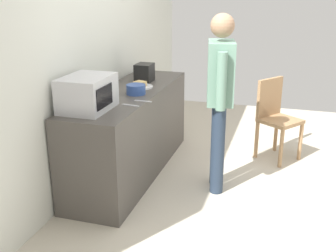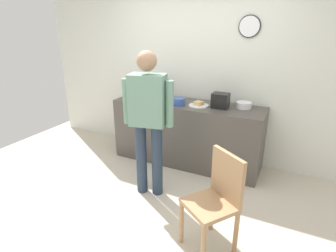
{
  "view_description": "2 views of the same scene",
  "coord_description": "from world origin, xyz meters",
  "px_view_note": "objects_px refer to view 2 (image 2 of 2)",
  "views": [
    {
      "loc": [
        -3.87,
        -0.37,
        1.98
      ],
      "look_at": [
        0.01,
        0.81,
        0.57
      ],
      "focal_mm": 44.21,
      "sensor_mm": 36.0,
      "label": 1
    },
    {
      "loc": [
        1.39,
        -2.29,
        1.98
      ],
      "look_at": [
        -0.09,
        0.77,
        0.71
      ],
      "focal_mm": 29.21,
      "sensor_mm": 36.0,
      "label": 2
    }
  ],
  "objects_px": {
    "microwave": "(147,87)",
    "fork_utensil": "(158,105)",
    "person_standing": "(148,115)",
    "wooden_chair": "(217,198)",
    "spoon_utensil": "(150,103)",
    "salad_bowl": "(178,101)",
    "toaster": "(220,101)",
    "sandwich_plate": "(199,105)",
    "cereal_bowl": "(244,105)"
  },
  "relations": [
    {
      "from": "sandwich_plate",
      "to": "spoon_utensil",
      "type": "height_order",
      "value": "sandwich_plate"
    },
    {
      "from": "cereal_bowl",
      "to": "toaster",
      "type": "xyz_separation_m",
      "value": [
        -0.29,
        -0.13,
        0.06
      ]
    },
    {
      "from": "spoon_utensil",
      "to": "cereal_bowl",
      "type": "bearing_deg",
      "value": 15.17
    },
    {
      "from": "salad_bowl",
      "to": "cereal_bowl",
      "type": "xyz_separation_m",
      "value": [
        0.86,
        0.24,
        -0.01
      ]
    },
    {
      "from": "microwave",
      "to": "salad_bowl",
      "type": "distance_m",
      "value": 0.67
    },
    {
      "from": "cereal_bowl",
      "to": "spoon_utensil",
      "type": "distance_m",
      "value": 1.31
    },
    {
      "from": "spoon_utensil",
      "to": "salad_bowl",
      "type": "bearing_deg",
      "value": 13.97
    },
    {
      "from": "microwave",
      "to": "cereal_bowl",
      "type": "height_order",
      "value": "microwave"
    },
    {
      "from": "microwave",
      "to": "spoon_utensil",
      "type": "distance_m",
      "value": 0.41
    },
    {
      "from": "cereal_bowl",
      "to": "fork_utensil",
      "type": "distance_m",
      "value": 1.17
    },
    {
      "from": "cereal_bowl",
      "to": "person_standing",
      "type": "xyz_separation_m",
      "value": [
        -0.86,
        -1.09,
        0.06
      ]
    },
    {
      "from": "person_standing",
      "to": "salad_bowl",
      "type": "bearing_deg",
      "value": 90.05
    },
    {
      "from": "sandwich_plate",
      "to": "person_standing",
      "type": "bearing_deg",
      "value": -107.04
    },
    {
      "from": "microwave",
      "to": "cereal_bowl",
      "type": "xyz_separation_m",
      "value": [
        1.49,
        0.03,
        -0.11
      ]
    },
    {
      "from": "person_standing",
      "to": "microwave",
      "type": "bearing_deg",
      "value": 120.67
    },
    {
      "from": "fork_utensil",
      "to": "wooden_chair",
      "type": "height_order",
      "value": "wooden_chair"
    },
    {
      "from": "spoon_utensil",
      "to": "wooden_chair",
      "type": "distance_m",
      "value": 1.91
    },
    {
      "from": "person_standing",
      "to": "wooden_chair",
      "type": "xyz_separation_m",
      "value": [
        0.98,
        -0.5,
        -0.49
      ]
    },
    {
      "from": "sandwich_plate",
      "to": "fork_utensil",
      "type": "distance_m",
      "value": 0.57
    },
    {
      "from": "fork_utensil",
      "to": "person_standing",
      "type": "xyz_separation_m",
      "value": [
        0.24,
        -0.69,
        0.09
      ]
    },
    {
      "from": "sandwich_plate",
      "to": "spoon_utensil",
      "type": "bearing_deg",
      "value": -166.52
    },
    {
      "from": "cereal_bowl",
      "to": "microwave",
      "type": "bearing_deg",
      "value": -178.77
    },
    {
      "from": "microwave",
      "to": "spoon_utensil",
      "type": "height_order",
      "value": "microwave"
    },
    {
      "from": "person_standing",
      "to": "wooden_chair",
      "type": "bearing_deg",
      "value": -27.1
    },
    {
      "from": "microwave",
      "to": "spoon_utensil",
      "type": "xyz_separation_m",
      "value": [
        0.22,
        -0.31,
        -0.15
      ]
    },
    {
      "from": "cereal_bowl",
      "to": "spoon_utensil",
      "type": "xyz_separation_m",
      "value": [
        -1.26,
        -0.34,
        -0.04
      ]
    },
    {
      "from": "fork_utensil",
      "to": "spoon_utensil",
      "type": "xyz_separation_m",
      "value": [
        -0.17,
        0.06,
        0.0
      ]
    },
    {
      "from": "wooden_chair",
      "to": "microwave",
      "type": "bearing_deg",
      "value": 135.84
    },
    {
      "from": "microwave",
      "to": "spoon_utensil",
      "type": "relative_size",
      "value": 2.94
    },
    {
      "from": "person_standing",
      "to": "fork_utensil",
      "type": "bearing_deg",
      "value": 109.17
    },
    {
      "from": "microwave",
      "to": "fork_utensil",
      "type": "xyz_separation_m",
      "value": [
        0.39,
        -0.37,
        -0.15
      ]
    },
    {
      "from": "spoon_utensil",
      "to": "person_standing",
      "type": "relative_size",
      "value": 0.1
    },
    {
      "from": "fork_utensil",
      "to": "cereal_bowl",
      "type": "bearing_deg",
      "value": 20.24
    },
    {
      "from": "toaster",
      "to": "person_standing",
      "type": "distance_m",
      "value": 1.12
    },
    {
      "from": "sandwich_plate",
      "to": "salad_bowl",
      "type": "xyz_separation_m",
      "value": [
        -0.28,
        -0.06,
        0.03
      ]
    },
    {
      "from": "spoon_utensil",
      "to": "wooden_chair",
      "type": "xyz_separation_m",
      "value": [
        1.38,
        -1.25,
        -0.4
      ]
    },
    {
      "from": "microwave",
      "to": "cereal_bowl",
      "type": "distance_m",
      "value": 1.49
    },
    {
      "from": "toaster",
      "to": "fork_utensil",
      "type": "height_order",
      "value": "toaster"
    },
    {
      "from": "salad_bowl",
      "to": "toaster",
      "type": "bearing_deg",
      "value": 11.36
    },
    {
      "from": "sandwich_plate",
      "to": "toaster",
      "type": "height_order",
      "value": "toaster"
    },
    {
      "from": "microwave",
      "to": "toaster",
      "type": "height_order",
      "value": "microwave"
    },
    {
      "from": "sandwich_plate",
      "to": "person_standing",
      "type": "relative_size",
      "value": 0.16
    },
    {
      "from": "spoon_utensil",
      "to": "person_standing",
      "type": "bearing_deg",
      "value": -61.56
    },
    {
      "from": "microwave",
      "to": "person_standing",
      "type": "distance_m",
      "value": 1.23
    },
    {
      "from": "fork_utensil",
      "to": "spoon_utensil",
      "type": "height_order",
      "value": "same"
    },
    {
      "from": "salad_bowl",
      "to": "toaster",
      "type": "height_order",
      "value": "toaster"
    },
    {
      "from": "cereal_bowl",
      "to": "person_standing",
      "type": "distance_m",
      "value": 1.39
    },
    {
      "from": "microwave",
      "to": "sandwich_plate",
      "type": "relative_size",
      "value": 1.8
    },
    {
      "from": "sandwich_plate",
      "to": "toaster",
      "type": "bearing_deg",
      "value": 9.98
    },
    {
      "from": "sandwich_plate",
      "to": "toaster",
      "type": "relative_size",
      "value": 1.27
    }
  ]
}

